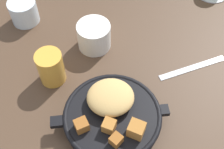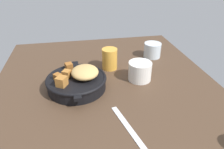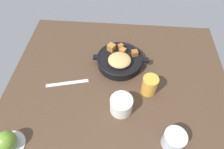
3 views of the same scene
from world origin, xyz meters
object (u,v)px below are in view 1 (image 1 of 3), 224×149
object	(u,v)px
cast_iron_skillet	(111,116)
water_glass_short	(24,12)
butter_knife	(193,68)
ceramic_mug_white	(94,36)
juice_glass_amber	(51,68)

from	to	relation	value
cast_iron_skillet	water_glass_short	xyz separation A→B (cm)	(-20.48, 35.59, 0.12)
water_glass_short	cast_iron_skillet	bearing A→B (deg)	-60.09
cast_iron_skillet	butter_knife	distance (cm)	26.28
cast_iron_skillet	ceramic_mug_white	xyz separation A→B (cm)	(-1.57, 23.65, 0.37)
juice_glass_amber	cast_iron_skillet	bearing A→B (deg)	-47.68
butter_knife	juice_glass_amber	size ratio (longest dim) A/B	2.14
water_glass_short	butter_knife	bearing A→B (deg)	-27.78
cast_iron_skillet	ceramic_mug_white	distance (cm)	23.71
cast_iron_skillet	water_glass_short	world-z (taller)	cast_iron_skillet
ceramic_mug_white	juice_glass_amber	bearing A→B (deg)	-139.01
cast_iron_skillet	juice_glass_amber	world-z (taller)	juice_glass_amber
butter_knife	water_glass_short	bearing A→B (deg)	138.31
butter_knife	cast_iron_skillet	bearing A→B (deg)	-164.48
butter_knife	water_glass_short	xyz separation A→B (cm)	(-43.21, 22.77, 3.15)
water_glass_short	juice_glass_amber	distance (cm)	23.00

